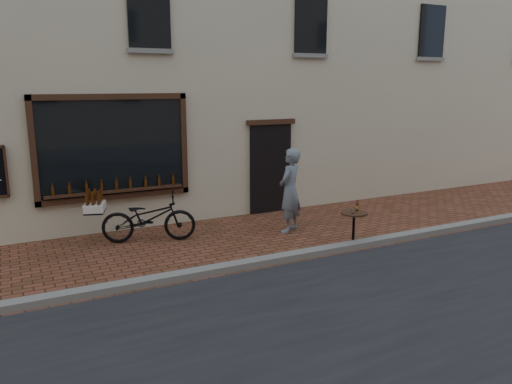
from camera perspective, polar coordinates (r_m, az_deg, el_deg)
name	(u,v)px	position (r m, az deg, el deg)	size (l,w,h in m)	color
ground	(268,268)	(8.88, 1.42, -8.66)	(90.00, 90.00, 0.00)	#532E1B
kerb	(263,261)	(9.02, 0.82, -7.90)	(90.00, 0.25, 0.12)	slate
shop_building	(155,14)	(14.46, -11.43, 19.31)	(28.00, 6.20, 10.00)	#C2B599
cargo_bicycle	(147,217)	(10.41, -12.38, -2.86)	(2.25, 1.21, 1.06)	black
bistro_table	(354,222)	(10.11, 11.12, -3.35)	(0.53, 0.53, 0.92)	black
pedestrian	(290,190)	(10.79, 3.91, 0.18)	(0.67, 0.44, 1.83)	slate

